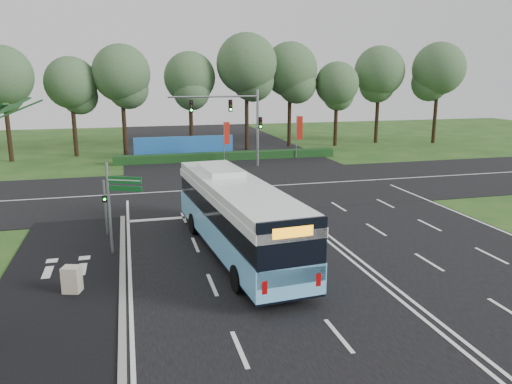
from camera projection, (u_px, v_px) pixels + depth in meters
The scene contains 15 objects.
ground at pixel (319, 235), 26.42m from camera, with size 120.00×120.00×0.00m, color #204517.
road_main at pixel (319, 235), 26.41m from camera, with size 20.00×120.00×0.04m, color black.
road_cross at pixel (261, 187), 37.71m from camera, with size 120.00×14.00×0.05m, color black.
bike_path at pixel (62, 281), 20.52m from camera, with size 5.00×18.00×0.06m, color black.
kerb_strip at pixel (123, 274), 21.10m from camera, with size 0.25×18.00×0.12m, color gray.
city_bus at pixel (237, 216), 23.23m from camera, with size 3.82×13.16×3.72m.
pedestrian_signal at pixel (105, 206), 25.83m from camera, with size 0.26×0.40×3.02m.
street_sign at pixel (116, 199), 22.87m from camera, with size 1.58×0.78×4.40m.
utility_cabinet at pixel (72, 280), 19.30m from camera, with size 0.65×0.55×1.09m, color beige.
banner_flag_mid at pixel (226, 135), 47.64m from camera, with size 0.59×0.10×3.97m.
banner_flag_right at pixel (299, 130), 49.89m from camera, with size 0.64×0.15×4.35m.
traffic_light_gantry at pixel (238, 116), 44.70m from camera, with size 8.41×0.28×7.00m.
hedge at pixel (228, 156), 49.40m from camera, with size 22.00×1.20×0.80m, color #133413.
blue_hoarding at pixel (184, 147), 50.62m from camera, with size 10.00×0.30×2.20m, color blue.
eucalyptus_row at pixel (253, 73), 54.88m from camera, with size 53.89×9.34×12.74m.
Camera 1 is at (-9.59, -23.53, 8.30)m, focal length 35.00 mm.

